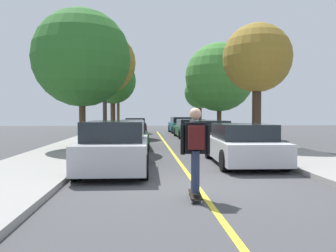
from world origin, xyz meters
name	(u,v)px	position (x,y,z in m)	size (l,w,h in m)	color
ground	(197,187)	(0.00, 0.00, 0.00)	(80.00, 80.00, 0.00)	#424244
center_line	(179,162)	(0.00, 4.00, 0.00)	(0.12, 39.20, 0.01)	gold
parked_car_left_nearest	(116,146)	(-2.04, 2.31, 0.72)	(1.98, 4.35, 1.46)	#B7B7BC
parked_car_left_near	(127,135)	(-2.04, 8.82, 0.66)	(2.13, 4.52, 1.32)	#1E5B33
parked_car_left_far	(132,129)	(-2.04, 15.88, 0.64)	(1.91, 4.58, 1.26)	maroon
parked_car_left_farthest	(135,125)	(-2.04, 22.53, 0.66)	(2.12, 4.28, 1.31)	maroon
parked_car_right_nearest	(242,144)	(2.04, 3.32, 0.65)	(2.12, 4.35, 1.34)	#B7B7BC
parked_car_right_near	(208,134)	(2.04, 9.19, 0.66)	(1.88, 4.42, 1.34)	#38383D
parked_car_right_far	(190,128)	(2.04, 15.87, 0.64)	(2.04, 4.57, 1.29)	#1E5B33
parked_car_right_farthest	(181,125)	(2.04, 21.85, 0.68)	(2.04, 4.15, 1.40)	#196066
street_tree_left_nearest	(82,58)	(-4.01, 7.77, 4.18)	(4.38, 4.38, 6.24)	#4C3823
street_tree_left_near	(105,63)	(-4.01, 16.49, 5.32)	(4.40, 4.40, 7.39)	#3D2D1E
street_tree_left_far	(113,81)	(-4.01, 22.50, 4.62)	(4.13, 4.13, 6.57)	#4C3823
street_tree_left_farthest	(118,89)	(-4.01, 28.61, 4.42)	(3.01, 3.01, 5.81)	#4C3823
street_tree_right_nearest	(257,59)	(4.01, 7.61, 4.22)	(3.17, 3.17, 5.71)	#3D2D1E
street_tree_right_near	(219,77)	(4.01, 15.30, 4.22)	(4.76, 4.76, 6.47)	#4C3823
street_tree_right_far	(200,93)	(4.01, 23.18, 3.64)	(2.95, 2.95, 5.00)	#4C3823
fire_hydrant	(244,139)	(3.54, 7.99, 0.49)	(0.20, 0.20, 0.70)	#B2140F
streetlamp	(104,89)	(-3.79, 13.95, 3.24)	(0.36, 0.24, 5.40)	#38383D
skateboard	(195,195)	(-0.22, -1.10, 0.09)	(0.28, 0.85, 0.10)	black
skateboarder	(195,146)	(-0.22, -1.13, 1.05)	(0.59, 0.71, 1.68)	black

